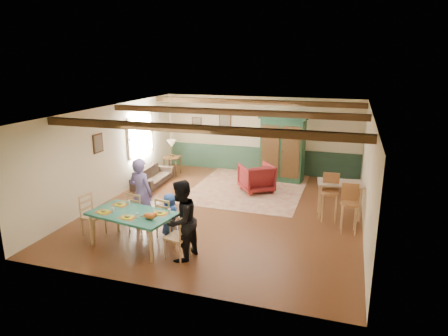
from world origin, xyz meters
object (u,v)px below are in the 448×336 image
(dining_chair_far_right, at_px, (168,217))
(dining_chair_far_left, at_px, (140,211))
(armchair, at_px, (256,178))
(end_table, at_px, (172,165))
(cat, at_px, (149,215))
(counter_table, at_px, (339,200))
(person_child, at_px, (170,215))
(table_lamp, at_px, (172,148))
(armoire, at_px, (283,149))
(dining_table, at_px, (133,229))
(bar_stool_right, at_px, (349,209))
(bar_stool_left, at_px, (330,198))
(dining_chair_end_left, at_px, (93,215))
(dining_chair_end_right, at_px, (177,236))
(sofa, at_px, (153,176))
(person_man, at_px, (141,194))
(person_woman, at_px, (181,221))

(dining_chair_far_right, bearing_deg, dining_chair_far_left, 0.00)
(armchair, relative_size, end_table, 1.46)
(cat, height_order, counter_table, cat)
(person_child, relative_size, table_lamp, 1.72)
(dining_chair_far_right, xyz_separation_m, armoire, (1.73, 5.18, 0.61))
(dining_table, bearing_deg, dining_chair_far_left, 108.85)
(armoire, xyz_separation_m, bar_stool_right, (2.21, -3.68, -0.52))
(table_lamp, xyz_separation_m, bar_stool_left, (5.53, -2.62, -0.34))
(dining_chair_end_left, xyz_separation_m, bar_stool_left, (5.14, 2.53, 0.12))
(dining_chair_end_right, height_order, bar_stool_left, bar_stool_left)
(end_table, height_order, bar_stool_left, bar_stool_left)
(dining_chair_end_right, bearing_deg, dining_chair_far_left, -114.92)
(sofa, bearing_deg, end_table, -9.36)
(table_lamp, bearing_deg, bar_stool_right, -28.16)
(end_table, relative_size, counter_table, 0.58)
(bar_stool_left, xyz_separation_m, bar_stool_right, (0.48, -0.59, -0.02))
(person_man, xyz_separation_m, person_child, (0.80, -0.14, -0.37))
(dining_chair_far_left, relative_size, armchair, 1.02)
(dining_chair_end_right, relative_size, person_child, 0.95)
(person_woman, relative_size, cat, 4.58)
(dining_chair_far_left, distance_m, end_table, 4.75)
(dining_chair_end_left, relative_size, person_man, 0.55)
(dining_chair_end_right, distance_m, cat, 0.72)
(dining_chair_far_left, xyz_separation_m, dining_chair_far_right, (0.80, -0.14, 0.00))
(dining_chair_end_right, bearing_deg, armchair, -176.60)
(dining_chair_far_right, xyz_separation_m, person_child, (0.01, 0.08, 0.03))
(dining_chair_end_right, relative_size, cat, 2.64)
(dining_chair_far_right, distance_m, person_man, 0.91)
(person_man, bearing_deg, dining_chair_far_right, 174.29)
(counter_table, bearing_deg, dining_chair_end_left, -151.76)
(person_woman, height_order, bar_stool_left, person_woman)
(dining_table, relative_size, end_table, 2.82)
(cat, height_order, bar_stool_left, bar_stool_left)
(cat, distance_m, armchair, 4.82)
(sofa, relative_size, end_table, 2.89)
(person_woman, distance_m, armoire, 6.14)
(dining_table, xyz_separation_m, bar_stool_right, (4.47, 2.15, 0.20))
(person_child, xyz_separation_m, bar_stool_right, (3.92, 1.42, 0.07))
(person_man, xyz_separation_m, sofa, (-1.43, 3.29, -0.60))
(dining_table, relative_size, dining_chair_end_right, 1.89)
(dining_table, height_order, counter_table, counter_table)
(dining_chair_end_left, relative_size, dining_chair_end_right, 1.00)
(counter_table, bearing_deg, armoire, 125.44)
(table_lamp, xyz_separation_m, counter_table, (5.75, -2.28, -0.48))
(person_man, height_order, bar_stool_right, person_man)
(bar_stool_right, bearing_deg, dining_chair_far_right, -163.73)
(armchair, distance_m, end_table, 3.38)
(table_lamp, relative_size, bar_stool_right, 0.51)
(armoire, distance_m, counter_table, 3.42)
(person_woman, xyz_separation_m, bar_stool_right, (3.22, 2.37, -0.26))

